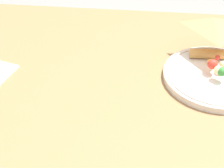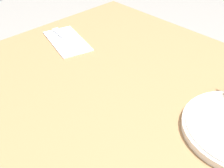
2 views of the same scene
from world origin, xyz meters
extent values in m
cube|color=olive|center=(0.00, 0.00, 0.74)|extent=(1.21, 0.88, 0.03)
cube|color=#382D23|center=(-0.56, 0.39, 0.36)|extent=(0.06, 0.06, 0.73)
cylinder|color=silver|center=(0.15, 0.09, 0.77)|extent=(0.25, 0.25, 0.02)
torus|color=silver|center=(0.15, 0.09, 0.78)|extent=(0.23, 0.23, 0.01)
pyramid|color=tan|center=(0.14, 0.10, 0.79)|extent=(0.12, 0.12, 0.02)
cylinder|color=#C68942|center=(0.14, 0.16, 0.79)|extent=(0.11, 0.03, 0.02)
sphere|color=orange|center=(0.13, 0.10, 0.80)|extent=(0.02, 0.02, 0.02)
sphere|color=#EFDB93|center=(0.16, 0.10, 0.80)|extent=(0.02, 0.02, 0.02)
sphere|color=#EFDB93|center=(0.14, 0.07, 0.80)|extent=(0.02, 0.02, 0.02)
sphere|color=red|center=(0.15, 0.13, 0.80)|extent=(0.01, 0.01, 0.01)
sphere|color=#388433|center=(0.15, 0.06, 0.80)|extent=(0.02, 0.02, 0.02)
sphere|color=red|center=(0.13, 0.09, 0.80)|extent=(0.02, 0.02, 0.02)
ellipsoid|color=silver|center=(-0.36, 0.05, 0.77)|extent=(0.02, 0.02, 0.00)
camera|label=1|loc=(-0.03, -0.58, 1.26)|focal=55.00mm
camera|label=2|loc=(0.26, -0.40, 1.21)|focal=45.00mm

